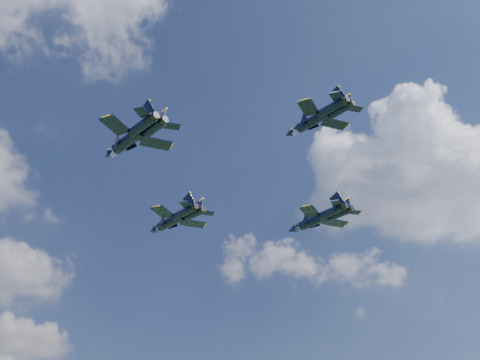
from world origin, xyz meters
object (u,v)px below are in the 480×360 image
jet_lead (170,222)px  jet_left (127,141)px  jet_right (312,221)px  jet_slot (311,122)px

jet_lead → jet_left: bearing=-141.8°
jet_right → jet_slot: bearing=-138.9°
jet_left → jet_right: size_ratio=1.03×
jet_left → jet_slot: bearing=-51.5°
jet_lead → jet_left: (-18.46, -22.53, 0.90)m
jet_lead → jet_slot: bearing=-96.3°
jet_left → jet_lead: bearing=39.5°
jet_right → jet_lead: bearing=129.8°
jet_lead → jet_slot: size_ratio=1.23×
jet_left → jet_slot: size_ratio=1.23×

